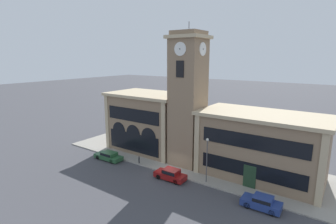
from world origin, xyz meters
name	(u,v)px	position (x,y,z in m)	size (l,w,h in m)	color
ground_plane	(169,175)	(0.00, 0.00, 0.00)	(300.00, 300.00, 0.00)	#424247
sidewalk_kerb	(192,160)	(0.00, 6.11, 0.07)	(43.41, 12.23, 0.15)	gray
clock_tower	(188,100)	(0.00, 4.61, 9.59)	(4.94, 4.94, 20.28)	#897056
town_hall_left_wing	(148,121)	(-8.72, 6.32, 4.91)	(13.30, 8.44, 9.76)	#897056
town_hall_right_wing	(261,146)	(10.06, 6.33, 4.34)	(15.99, 8.44, 8.62)	#897056
parked_car_near	(109,156)	(-10.65, -1.11, 0.68)	(4.77, 1.91, 1.29)	#285633
parked_car_mid	(171,174)	(0.98, -1.11, 0.75)	(4.24, 1.80, 1.46)	maroon
parked_car_far	(262,202)	(12.57, -1.11, 0.74)	(4.06, 1.90, 1.41)	navy
street_lamp	(207,154)	(5.17, 0.73, 3.92)	(0.36, 0.36, 5.74)	#4C4C51
bollard	(139,160)	(-5.70, 0.34, 0.67)	(0.18, 0.18, 1.06)	black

